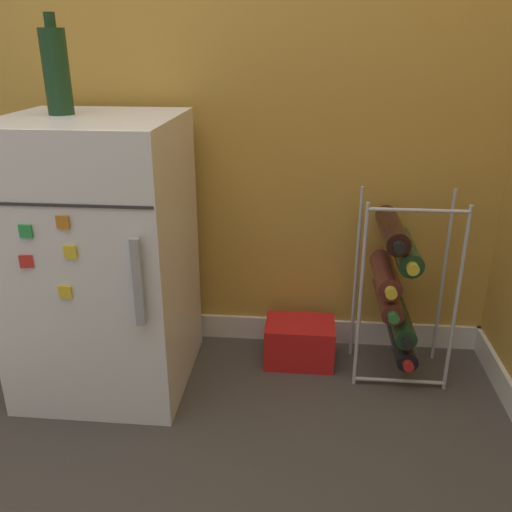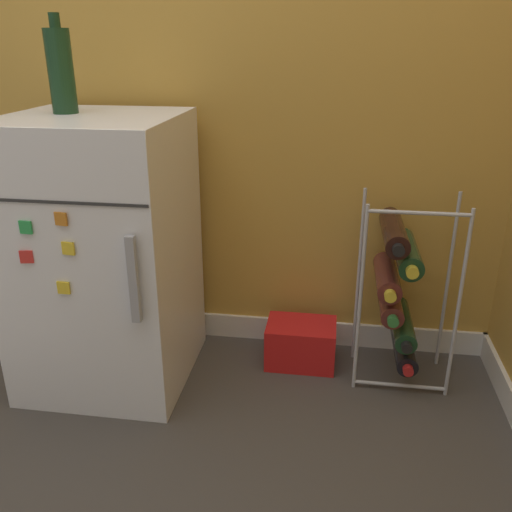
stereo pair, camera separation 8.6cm
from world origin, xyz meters
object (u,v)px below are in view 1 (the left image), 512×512
Objects in this scene: mini_fridge at (103,257)px; soda_box at (300,342)px; wine_rack at (396,284)px; fridge_top_bottle at (56,71)px.

mini_fridge is 0.74m from soda_box.
wine_rack is at bearing -6.40° from soda_box.
mini_fridge is at bearing -166.85° from soda_box.
soda_box is (0.63, 0.15, -0.36)m from mini_fridge.
wine_rack is at bearing 4.40° from fridge_top_bottle.
wine_rack is at bearing 6.86° from mini_fridge.
soda_box is at bearing 8.96° from fridge_top_bottle.
fridge_top_bottle is at bearing -171.04° from soda_box.
wine_rack is 2.29× the size of fridge_top_bottle.
soda_box is 0.88× the size of fridge_top_bottle.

